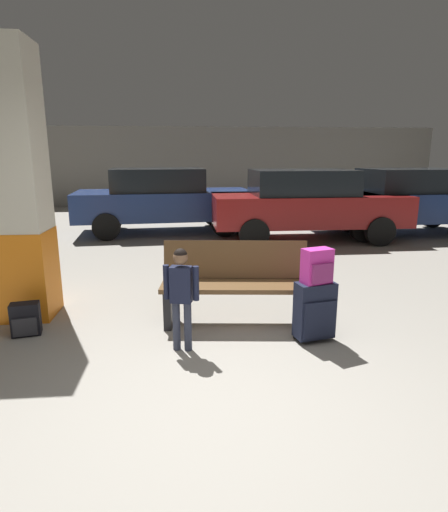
{
  "coord_description": "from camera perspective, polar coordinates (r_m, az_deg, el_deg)",
  "views": [
    {
      "loc": [
        -0.14,
        -2.68,
        1.81
      ],
      "look_at": [
        0.21,
        1.3,
        0.85
      ],
      "focal_mm": 29.48,
      "sensor_mm": 36.0,
      "label": 1
    }
  ],
  "objects": [
    {
      "name": "ground_plane",
      "position": [
        6.94,
        -3.68,
        -2.06
      ],
      "size": [
        18.0,
        18.0,
        0.1
      ],
      "primitive_type": "cube",
      "color": "gray"
    },
    {
      "name": "garage_back_wall",
      "position": [
        15.55,
        -4.62,
        11.97
      ],
      "size": [
        18.0,
        0.12,
        2.8
      ],
      "primitive_type": "cube",
      "color": "gray",
      "rests_on": "ground_plane"
    },
    {
      "name": "suitcase",
      "position": [
        4.27,
        12.23,
        -7.24
      ],
      "size": [
        0.41,
        0.3,
        0.6
      ],
      "color": "#191E33",
      "rests_on": "ground_plane"
    },
    {
      "name": "child",
      "position": [
        3.91,
        -5.84,
        -4.43
      ],
      "size": [
        0.33,
        0.23,
        0.99
      ],
      "color": "#33384C",
      "rests_on": "ground_plane"
    },
    {
      "name": "parked_car_far",
      "position": [
        10.16,
        -8.28,
        7.7
      ],
      "size": [
        4.23,
        2.07,
        1.51
      ],
      "color": "navy",
      "rests_on": "ground_plane"
    },
    {
      "name": "structural_pillar",
      "position": [
        5.13,
        -26.24,
        8.36
      ],
      "size": [
        0.57,
        0.57,
        2.97
      ],
      "color": "orange",
      "rests_on": "ground_plane"
    },
    {
      "name": "bench",
      "position": [
        4.61,
        1.55,
        -3.78
      ],
      "size": [
        1.64,
        0.68,
        0.89
      ],
      "color": "brown",
      "rests_on": "ground_plane"
    },
    {
      "name": "parked_car_side",
      "position": [
        10.71,
        23.37,
        7.04
      ],
      "size": [
        4.16,
        1.93,
        1.51
      ],
      "color": "navy",
      "rests_on": "ground_plane"
    },
    {
      "name": "backpack_bright",
      "position": [
        4.14,
        12.55,
        -1.4
      ],
      "size": [
        0.32,
        0.26,
        0.34
      ],
      "color": "#D833A5",
      "rests_on": "suitcase"
    },
    {
      "name": "backpack_dark_floor",
      "position": [
        4.82,
        -25.32,
        -7.8
      ],
      "size": [
        0.31,
        0.24,
        0.34
      ],
      "color": "black",
      "rests_on": "ground_plane"
    },
    {
      "name": "parked_car_near",
      "position": [
        9.33,
        11.03,
        7.09
      ],
      "size": [
        4.12,
        1.84,
        1.51
      ],
      "color": "maroon",
      "rests_on": "ground_plane"
    }
  ]
}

